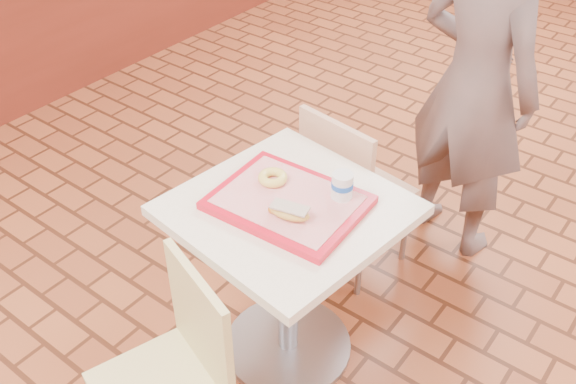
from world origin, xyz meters
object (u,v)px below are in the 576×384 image
Objects in this scene: customer at (475,86)px; ring_donut at (273,177)px; chair_main_front at (176,367)px; long_john_donut at (289,212)px; chair_main_back at (349,187)px; paper_cup at (342,185)px; serving_tray at (288,202)px; main_table at (288,258)px.

ring_donut is at bearing 85.62° from customer.
chair_main_front is at bearing 94.28° from customer.
chair_main_front is at bearing -98.87° from long_john_donut.
ring_donut is (-0.01, -0.51, 0.34)m from chair_main_back.
customer reaches higher than ring_donut.
paper_cup is (0.25, 0.08, 0.03)m from ring_donut.
chair_main_front is 7.75× the size of ring_donut.
chair_main_back reaches higher than serving_tray.
ring_donut is at bearing 143.59° from long_john_donut.
customer is 0.97m from paper_cup.
chair_main_front is 1.63× the size of serving_tray.
paper_cup is at bearing 98.46° from customer.
paper_cup reaches higher than long_john_donut.
chair_main_front is 0.66m from serving_tray.
chair_main_front is at bearing -102.61° from paper_cup.
serving_tray is at bearing 107.14° from chair_main_back.
serving_tray is (0.09, -0.56, 0.31)m from chair_main_back.
customer is 10.72× the size of long_john_donut.
long_john_donut is (0.17, -0.12, 0.00)m from ring_donut.
chair_main_back is at bearing 118.05° from paper_cup.
long_john_donut is (0.15, -0.64, 0.35)m from chair_main_back.
serving_tray is 0.11m from long_john_donut.
long_john_donut is (-0.12, -1.17, -0.01)m from customer.
serving_tray reaches higher than main_table.
chair_main_front is 0.62m from long_john_donut.
serving_tray is (0.02, 0.57, 0.33)m from chair_main_front.
chair_main_front is 0.49× the size of customer.
paper_cup reaches higher than chair_main_front.
paper_cup is at bearing 41.18° from main_table.
chair_main_back is 0.70m from customer.
long_john_donut is (0.06, -0.08, 0.04)m from serving_tray.
customer is at bearing -109.77° from chair_main_back.
long_john_donut is at bearing -50.86° from main_table.
paper_cup reaches higher than serving_tray.
customer is at bearing 80.31° from serving_tray.
chair_main_back reaches higher than long_john_donut.
customer is at bearing 74.43° from ring_donut.
customer is 17.49× the size of paper_cup.
chair_main_back is 7.99× the size of ring_donut.
paper_cup is (0.14, 0.12, 0.33)m from main_table.
chair_main_back is at bearing 99.34° from main_table.
chair_main_front is at bearing 101.67° from chair_main_back.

